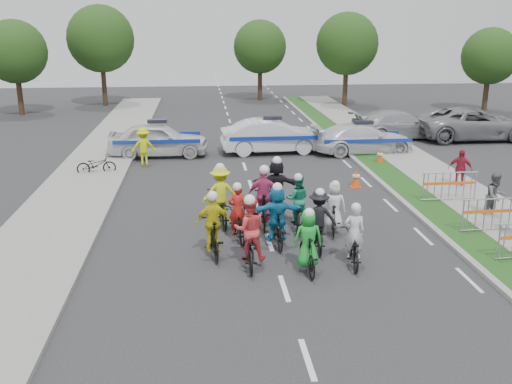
{
  "coord_description": "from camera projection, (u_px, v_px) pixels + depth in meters",
  "views": [
    {
      "loc": [
        -1.89,
        -12.24,
        6.11
      ],
      "look_at": [
        -0.24,
        4.4,
        1.1
      ],
      "focal_mm": 40.0,
      "sensor_mm": 36.0,
      "label": 1
    }
  ],
  "objects": [
    {
      "name": "cone_0",
      "position": [
        356.0,
        179.0,
        21.83
      ],
      "size": [
        0.4,
        0.4,
        0.7
      ],
      "color": "#F24C0C",
      "rests_on": "ground"
    },
    {
      "name": "rider_9",
      "position": [
        264.0,
        203.0,
        17.46
      ],
      "size": [
        1.03,
        1.93,
        2.0
      ],
      "rotation": [
        0.0,
        0.0,
        3.07
      ],
      "color": "black",
      "rests_on": "ground"
    },
    {
      "name": "police_car_1",
      "position": [
        272.0,
        136.0,
        27.47
      ],
      "size": [
        4.99,
        1.95,
        1.62
      ],
      "primitive_type": "imported",
      "rotation": [
        0.0,
        0.0,
        1.62
      ],
      "color": "silver",
      "rests_on": "ground"
    },
    {
      "name": "barrier_2",
      "position": [
        449.0,
        188.0,
        19.85
      ],
      "size": [
        2.01,
        0.53,
        1.12
      ],
      "primitive_type": null,
      "rotation": [
        0.0,
        0.0,
        0.02
      ],
      "color": "#A5A8AD",
      "rests_on": "ground"
    },
    {
      "name": "rider_10",
      "position": [
        221.0,
        201.0,
        17.69
      ],
      "size": [
        1.17,
        2.02,
        1.99
      ],
      "rotation": [
        0.0,
        0.0,
        3.26
      ],
      "color": "black",
      "rests_on": "ground"
    },
    {
      "name": "marshal_hiviz",
      "position": [
        144.0,
        147.0,
        25.07
      ],
      "size": [
        1.12,
        0.7,
        1.67
      ],
      "primitive_type": "imported",
      "rotation": [
        0.0,
        0.0,
        3.22
      ],
      "color": "#CAD90B",
      "rests_on": "ground"
    },
    {
      "name": "rider_8",
      "position": [
        297.0,
        207.0,
        17.42
      ],
      "size": [
        0.81,
        1.78,
        1.76
      ],
      "rotation": [
        0.0,
        0.0,
        3.02
      ],
      "color": "black",
      "rests_on": "ground"
    },
    {
      "name": "spectator_1",
      "position": [
        495.0,
        196.0,
        18.17
      ],
      "size": [
        0.87,
        0.76,
        1.53
      ],
      "primitive_type": "imported",
      "rotation": [
        0.0,
        0.0,
        0.27
      ],
      "color": "#535458",
      "rests_on": "ground"
    },
    {
      "name": "sidewalk_right",
      "position": [
        487.0,
        210.0,
        19.06
      ],
      "size": [
        2.4,
        60.0,
        0.13
      ],
      "primitive_type": "cube",
      "color": "gray",
      "rests_on": "ground"
    },
    {
      "name": "police_car_0",
      "position": [
        158.0,
        139.0,
        26.79
      ],
      "size": [
        4.66,
        1.91,
        1.58
      ],
      "primitive_type": "imported",
      "rotation": [
        0.0,
        0.0,
        1.56
      ],
      "color": "silver",
      "rests_on": "ground"
    },
    {
      "name": "barrier_1",
      "position": [
        493.0,
        216.0,
        16.93
      ],
      "size": [
        2.01,
        0.56,
        1.12
      ],
      "primitive_type": null,
      "rotation": [
        0.0,
        0.0,
        0.03
      ],
      "color": "#A5A8AD",
      "rests_on": "ground"
    },
    {
      "name": "rider_3",
      "position": [
        213.0,
        231.0,
        15.29
      ],
      "size": [
        0.97,
        1.81,
        1.86
      ],
      "rotation": [
        0.0,
        0.0,
        3.25
      ],
      "color": "black",
      "rests_on": "ground"
    },
    {
      "name": "parked_bike",
      "position": [
        96.0,
        165.0,
        23.62
      ],
      "size": [
        1.64,
        0.77,
        0.83
      ],
      "primitive_type": "imported",
      "rotation": [
        0.0,
        0.0,
        1.72
      ],
      "color": "black",
      "rests_on": "ground"
    },
    {
      "name": "civilian_suv",
      "position": [
        474.0,
        124.0,
        30.56
      ],
      "size": [
        6.17,
        2.87,
        1.71
      ],
      "primitive_type": "imported",
      "rotation": [
        0.0,
        0.0,
        1.58
      ],
      "color": "gray",
      "rests_on": "ground"
    },
    {
      "name": "grass_strip",
      "position": [
        435.0,
        212.0,
        18.89
      ],
      "size": [
        1.2,
        60.0,
        0.11
      ],
      "primitive_type": "cube",
      "color": "#183F14",
      "rests_on": "ground"
    },
    {
      "name": "rider_11",
      "position": [
        276.0,
        191.0,
        18.5
      ],
      "size": [
        1.66,
        1.97,
        2.0
      ],
      "rotation": [
        0.0,
        0.0,
        2.93
      ],
      "color": "black",
      "rests_on": "ground"
    },
    {
      "name": "tree_1",
      "position": [
        347.0,
        44.0,
        41.74
      ],
      "size": [
        4.55,
        4.55,
        6.82
      ],
      "color": "#382619",
      "rests_on": "ground"
    },
    {
      "name": "curb_right",
      "position": [
        415.0,
        212.0,
        18.82
      ],
      "size": [
        0.2,
        60.0,
        0.12
      ],
      "primitive_type": "cube",
      "color": "gray",
      "rests_on": "ground"
    },
    {
      "name": "tree_3",
      "position": [
        101.0,
        39.0,
        41.85
      ],
      "size": [
        4.9,
        4.9,
        7.35
      ],
      "color": "#382619",
      "rests_on": "ground"
    },
    {
      "name": "rider_0",
      "position": [
        353.0,
        244.0,
        14.79
      ],
      "size": [
        0.79,
        1.75,
        1.72
      ],
      "rotation": [
        0.0,
        0.0,
        3.02
      ],
      "color": "black",
      "rests_on": "ground"
    },
    {
      "name": "rider_4",
      "position": [
        318.0,
        225.0,
        15.78
      ],
      "size": [
        1.05,
        1.81,
        1.79
      ],
      "rotation": [
        0.0,
        0.0,
        3.03
      ],
      "color": "black",
      "rests_on": "ground"
    },
    {
      "name": "rider_7",
      "position": [
        334.0,
        212.0,
        16.97
      ],
      "size": [
        0.77,
        1.64,
        1.67
      ],
      "rotation": [
        0.0,
        0.0,
        2.95
      ],
      "color": "black",
      "rests_on": "ground"
    },
    {
      "name": "spectator_2",
      "position": [
        460.0,
        169.0,
        21.53
      ],
      "size": [
        0.96,
        0.75,
        1.52
      ],
      "primitive_type": "imported",
      "rotation": [
        0.0,
        0.0,
        -0.49
      ],
      "color": "maroon",
      "rests_on": "ground"
    },
    {
      "name": "rider_5",
      "position": [
        277.0,
        219.0,
        16.0
      ],
      "size": [
        1.51,
        1.8,
        1.87
      ],
      "rotation": [
        0.0,
        0.0,
        3.19
      ],
      "color": "black",
      "rests_on": "ground"
    },
    {
      "name": "rider_2",
      "position": [
        250.0,
        239.0,
        14.68
      ],
      "size": [
        0.84,
        1.95,
        1.96
      ],
      "rotation": [
        0.0,
        0.0,
        3.1
      ],
      "color": "black",
      "rests_on": "ground"
    },
    {
      "name": "ground",
      "position": [
        284.0,
        288.0,
        13.59
      ],
      "size": [
        90.0,
        90.0,
        0.0
      ],
      "primitive_type": "plane",
      "color": "#28282B",
      "rests_on": "ground"
    },
    {
      "name": "sidewalk_left",
      "position": [
        54.0,
        224.0,
        17.73
      ],
      "size": [
        3.0,
        60.0,
        0.13
      ],
      "primitive_type": "cube",
      "color": "gray",
      "rests_on": "ground"
    },
    {
      "name": "rider_1",
      "position": [
        308.0,
        247.0,
        14.32
      ],
      "size": [
        0.74,
        1.66,
        1.73
      ],
      "rotation": [
        0.0,
        0.0,
        3.18
      ],
      "color": "black",
      "rests_on": "ground"
    },
    {
      "name": "tree_0",
      "position": [
        15.0,
        52.0,
        37.77
      ],
      "size": [
        4.2,
        4.2,
        6.3
      ],
      "color": "#382619",
      "rests_on": "ground"
    },
    {
      "name": "cone_1",
      "position": [
        380.0,
        157.0,
        25.38
      ],
      "size": [
        0.4,
        0.4,
        0.7
      ],
      "color": "#F24C0C",
      "rests_on": "ground"
    },
    {
      "name": "tree_4",
      "position": [
        260.0,
        47.0,
        45.09
      ],
      "size": [
        4.2,
        4.2,
        6.3
      ],
      "color": "#382619",
      "rests_on": "ground"
    },
    {
      "name": "police_car_2",
      "position": [
        363.0,
        139.0,
        27.4
      ],
      "size": [
        5.03,
        2.36,
        1.42
      ],
      "primitive_type": "imported",
      "rotation": [
        0.0,
        0.0,
        1.65
      ],
      "color": "silver",
      "rests_on": "ground"
    },
    {
      "name": "civilian_sedan",
      "position": [
        398.0,
        125.0,
        30.86
      ],
      "size": [
        5.47,
        2.87,
        1.51
      ],
      "primitive_type": "imported",
      "rotation": [
        0.0,
        0.0,
        1.72
      ],
      "color": "#A2A2A6",
      "rests_on": "ground"
    },
    {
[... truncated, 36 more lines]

